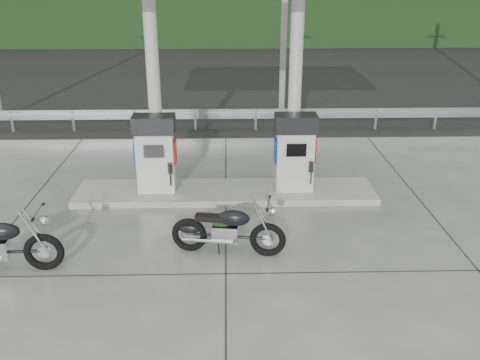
{
  "coord_description": "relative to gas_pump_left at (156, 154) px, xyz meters",
  "views": [
    {
      "loc": [
        0.05,
        -9.12,
        5.05
      ],
      "look_at": [
        0.3,
        1.0,
        1.0
      ],
      "focal_mm": 40.0,
      "sensor_mm": 36.0,
      "label": 1
    }
  ],
  "objects": [
    {
      "name": "ground",
      "position": [
        1.6,
        -2.5,
        -1.07
      ],
      "size": [
        160.0,
        160.0,
        0.0
      ],
      "primitive_type": "plane",
      "color": "black",
      "rests_on": "ground"
    },
    {
      "name": "forecourt_apron",
      "position": [
        1.6,
        -2.5,
        -1.06
      ],
      "size": [
        18.0,
        14.0,
        0.02
      ],
      "primitive_type": "cube",
      "color": "slate",
      "rests_on": "ground"
    },
    {
      "name": "pump_island",
      "position": [
        1.6,
        0.0,
        -0.98
      ],
      "size": [
        7.0,
        1.4,
        0.15
      ],
      "primitive_type": "cube",
      "color": "gray",
      "rests_on": "forecourt_apron"
    },
    {
      "name": "gas_pump_left",
      "position": [
        0.0,
        0.0,
        0.0
      ],
      "size": [
        0.95,
        0.55,
        1.8
      ],
      "primitive_type": null,
      "color": "silver",
      "rests_on": "pump_island"
    },
    {
      "name": "gas_pump_right",
      "position": [
        3.2,
        0.0,
        0.0
      ],
      "size": [
        0.95,
        0.55,
        1.8
      ],
      "primitive_type": null,
      "color": "silver",
      "rests_on": "pump_island"
    },
    {
      "name": "canopy_column_left",
      "position": [
        0.0,
        0.4,
        1.6
      ],
      "size": [
        0.3,
        0.3,
        5.0
      ],
      "primitive_type": "cylinder",
      "color": "silver",
      "rests_on": "pump_island"
    },
    {
      "name": "canopy_column_right",
      "position": [
        3.2,
        0.4,
        1.6
      ],
      "size": [
        0.3,
        0.3,
        5.0
      ],
      "primitive_type": "cylinder",
      "color": "silver",
      "rests_on": "pump_island"
    },
    {
      "name": "guardrail",
      "position": [
        1.6,
        5.5,
        -0.36
      ],
      "size": [
        26.0,
        0.16,
        1.42
      ],
      "primitive_type": null,
      "color": "#9D9EA5",
      "rests_on": "ground"
    },
    {
      "name": "road",
      "position": [
        1.6,
        9.0,
        -1.07
      ],
      "size": [
        60.0,
        7.0,
        0.01
      ],
      "primitive_type": "cube",
      "color": "black",
      "rests_on": "ground"
    },
    {
      "name": "utility_pole_b",
      "position": [
        3.6,
        7.0,
        2.93
      ],
      "size": [
        0.22,
        0.22,
        8.0
      ],
      "primitive_type": "cylinder",
      "color": "gray",
      "rests_on": "ground"
    },
    {
      "name": "forested_hills",
      "position": [
        1.6,
        57.5,
        -1.07
      ],
      "size": [
        100.0,
        40.0,
        140.0
      ],
      "primitive_type": null,
      "color": "black",
      "rests_on": "ground"
    },
    {
      "name": "motorcycle_right",
      "position": [
        1.65,
        -2.75,
        -0.57
      ],
      "size": [
        2.09,
        0.95,
        0.96
      ],
      "primitive_type": null,
      "rotation": [
        0.0,
        0.0,
        -0.16
      ],
      "color": "black",
      "rests_on": "forecourt_apron"
    }
  ]
}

